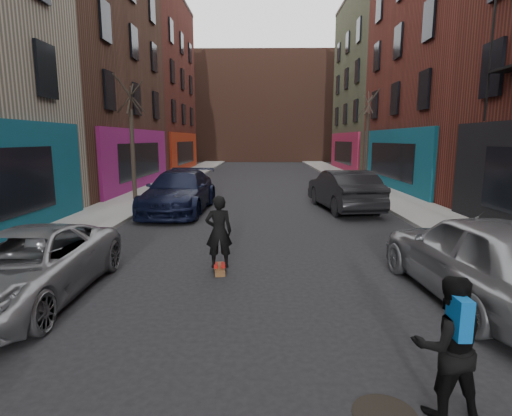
{
  "coord_description": "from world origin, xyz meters",
  "views": [
    {
      "loc": [
        -0.16,
        -0.66,
        2.93
      ],
      "look_at": [
        -0.28,
        7.04,
        1.6
      ],
      "focal_mm": 28.0,
      "sensor_mm": 36.0,
      "label": 1
    }
  ],
  "objects_px": {
    "parked_right_far": "(482,257)",
    "skateboard": "(219,269)",
    "tree_right_far": "(367,129)",
    "pedestrian": "(448,345)",
    "parked_left_far": "(25,266)",
    "parked_left_end": "(179,192)",
    "tree_left_far": "(132,129)",
    "parked_right_end": "(343,190)",
    "manhole": "(385,415)",
    "skateboarder": "(219,232)"
  },
  "relations": [
    {
      "from": "parked_right_far",
      "to": "skateboard",
      "type": "relative_size",
      "value": 6.09
    },
    {
      "from": "tree_right_far",
      "to": "pedestrian",
      "type": "height_order",
      "value": "tree_right_far"
    },
    {
      "from": "parked_left_far",
      "to": "parked_left_end",
      "type": "xyz_separation_m",
      "value": [
        0.96,
        9.09,
        0.19
      ]
    },
    {
      "from": "tree_left_far",
      "to": "tree_right_far",
      "type": "distance_m",
      "value": 13.78
    },
    {
      "from": "parked_left_end",
      "to": "parked_right_end",
      "type": "distance_m",
      "value": 6.78
    },
    {
      "from": "parked_left_end",
      "to": "skateboard",
      "type": "height_order",
      "value": "parked_left_end"
    },
    {
      "from": "skateboard",
      "to": "manhole",
      "type": "xyz_separation_m",
      "value": [
        2.29,
        -4.72,
        -0.04
      ]
    },
    {
      "from": "tree_right_far",
      "to": "skateboarder",
      "type": "relative_size",
      "value": 4.18
    },
    {
      "from": "tree_right_far",
      "to": "skateboard",
      "type": "xyz_separation_m",
      "value": [
        -7.31,
        -16.07,
        -3.48
      ]
    },
    {
      "from": "tree_right_far",
      "to": "parked_right_far",
      "type": "relative_size",
      "value": 1.4
    },
    {
      "from": "pedestrian",
      "to": "skateboarder",
      "type": "bearing_deg",
      "value": -58.88
    },
    {
      "from": "skateboarder",
      "to": "manhole",
      "type": "bearing_deg",
      "value": 107.47
    },
    {
      "from": "parked_left_end",
      "to": "skateboard",
      "type": "relative_size",
      "value": 7.19
    },
    {
      "from": "parked_right_far",
      "to": "parked_right_end",
      "type": "relative_size",
      "value": 0.96
    },
    {
      "from": "parked_left_end",
      "to": "skateboarder",
      "type": "xyz_separation_m",
      "value": [
        2.41,
        -7.41,
        0.08
      ]
    },
    {
      "from": "parked_left_far",
      "to": "manhole",
      "type": "relative_size",
      "value": 6.65
    },
    {
      "from": "skateboard",
      "to": "pedestrian",
      "type": "bearing_deg",
      "value": -66.35
    },
    {
      "from": "parked_left_far",
      "to": "pedestrian",
      "type": "relative_size",
      "value": 2.99
    },
    {
      "from": "parked_left_end",
      "to": "parked_left_far",
      "type": "bearing_deg",
      "value": -94.08
    },
    {
      "from": "parked_left_end",
      "to": "skateboarder",
      "type": "bearing_deg",
      "value": -70.08
    },
    {
      "from": "parked_left_far",
      "to": "skateboarder",
      "type": "relative_size",
      "value": 2.86
    },
    {
      "from": "parked_left_far",
      "to": "parked_right_end",
      "type": "bearing_deg",
      "value": 50.87
    },
    {
      "from": "tree_left_far",
      "to": "skateboard",
      "type": "xyz_separation_m",
      "value": [
        5.09,
        -10.07,
        -3.33
      ]
    },
    {
      "from": "skateboarder",
      "to": "pedestrian",
      "type": "height_order",
      "value": "skateboarder"
    },
    {
      "from": "skateboarder",
      "to": "parked_left_end",
      "type": "bearing_deg",
      "value": -80.41
    },
    {
      "from": "parked_right_far",
      "to": "pedestrian",
      "type": "xyz_separation_m",
      "value": [
        -2.0,
        -3.07,
        -0.04
      ]
    },
    {
      "from": "skateboard",
      "to": "manhole",
      "type": "distance_m",
      "value": 5.24
    },
    {
      "from": "tree_right_far",
      "to": "parked_left_far",
      "type": "height_order",
      "value": "tree_right_far"
    },
    {
      "from": "skateboard",
      "to": "pedestrian",
      "type": "height_order",
      "value": "pedestrian"
    },
    {
      "from": "parked_left_far",
      "to": "parked_right_far",
      "type": "relative_size",
      "value": 0.96
    },
    {
      "from": "tree_left_far",
      "to": "parked_left_end",
      "type": "bearing_deg",
      "value": -44.83
    },
    {
      "from": "tree_left_far",
      "to": "manhole",
      "type": "distance_m",
      "value": 16.87
    },
    {
      "from": "tree_left_far",
      "to": "pedestrian",
      "type": "distance_m",
      "value": 16.97
    },
    {
      "from": "pedestrian",
      "to": "skateboard",
      "type": "bearing_deg",
      "value": -58.88
    },
    {
      "from": "parked_right_end",
      "to": "pedestrian",
      "type": "xyz_separation_m",
      "value": [
        -1.43,
        -12.66,
        -0.05
      ]
    },
    {
      "from": "parked_right_far",
      "to": "manhole",
      "type": "bearing_deg",
      "value": 45.36
    },
    {
      "from": "tree_left_far",
      "to": "tree_right_far",
      "type": "height_order",
      "value": "tree_right_far"
    },
    {
      "from": "manhole",
      "to": "tree_right_far",
      "type": "bearing_deg",
      "value": 76.41
    },
    {
      "from": "tree_left_far",
      "to": "skateboard",
      "type": "bearing_deg",
      "value": -63.21
    },
    {
      "from": "pedestrian",
      "to": "tree_left_far",
      "type": "bearing_deg",
      "value": -62.42
    },
    {
      "from": "parked_left_far",
      "to": "manhole",
      "type": "height_order",
      "value": "parked_left_far"
    },
    {
      "from": "tree_right_far",
      "to": "pedestrian",
      "type": "bearing_deg",
      "value": -101.96
    },
    {
      "from": "pedestrian",
      "to": "manhole",
      "type": "xyz_separation_m",
      "value": [
        -0.63,
        -0.05,
        -0.78
      ]
    },
    {
      "from": "manhole",
      "to": "parked_right_far",
      "type": "bearing_deg",
      "value": 49.83
    },
    {
      "from": "tree_right_far",
      "to": "manhole",
      "type": "xyz_separation_m",
      "value": [
        -5.03,
        -20.79,
        -3.52
      ]
    },
    {
      "from": "tree_left_far",
      "to": "skateboard",
      "type": "height_order",
      "value": "tree_left_far"
    },
    {
      "from": "tree_left_far",
      "to": "parked_left_far",
      "type": "height_order",
      "value": "tree_left_far"
    },
    {
      "from": "parked_left_far",
      "to": "parked_right_far",
      "type": "distance_m",
      "value": 8.29
    },
    {
      "from": "parked_left_end",
      "to": "skateboarder",
      "type": "distance_m",
      "value": 7.79
    },
    {
      "from": "skateboard",
      "to": "parked_right_far",
      "type": "bearing_deg",
      "value": -26.38
    }
  ]
}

